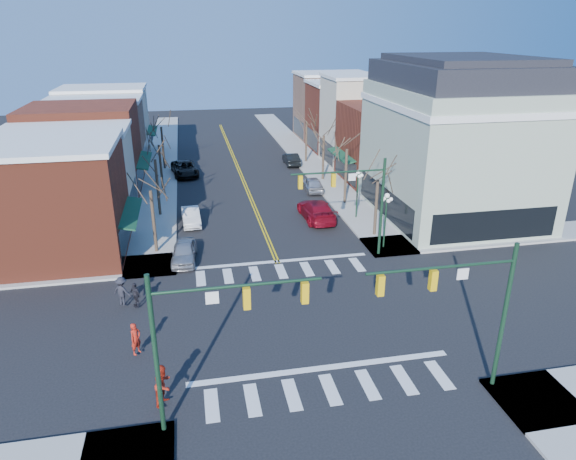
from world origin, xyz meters
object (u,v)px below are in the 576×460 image
pedestrian_red_a (136,339)px  pedestrian_red_b (163,385)px  victorian_corner (457,139)px  car_left_near (184,252)px  car_left_mid (191,217)px  car_right_far (291,159)px  pedestrian_dark_b (122,291)px  lamppost_midblock (358,186)px  car_right_mid (312,184)px  pedestrian_dark_a (135,295)px  car_left_far (185,169)px  car_right_near (316,210)px  lamppost_corner (386,211)px

pedestrian_red_a → pedestrian_red_b: bearing=-119.1°
victorian_corner → car_left_near: victorian_corner is taller
car_left_mid → pedestrian_red_a: 18.50m
car_right_far → pedestrian_dark_b: 34.86m
pedestrian_red_b → car_left_near: bearing=24.4°
victorian_corner → lamppost_midblock: size_ratio=3.29×
car_right_mid → pedestrian_dark_a: 25.75m
pedestrian_dark_a → car_left_far: bearing=135.0°
car_right_near → pedestrian_dark_b: bearing=38.1°
car_left_mid → car_right_far: car_right_far is taller
car_left_far → pedestrian_red_a: size_ratio=3.27×
lamppost_corner → car_left_mid: (-13.97, 7.94, -2.29)m
lamppost_midblock → car_left_far: size_ratio=0.78×
lamppost_corner → car_left_near: bearing=177.5°
lamppost_midblock → pedestrian_dark_a: bearing=-145.6°
car_right_far → pedestrian_dark_b: pedestrian_dark_b is taller
car_right_near → car_right_far: bearing=-96.2°
car_left_far → pedestrian_red_b: 37.74m
car_left_far → car_right_far: 12.72m
car_left_mid → pedestrian_dark_a: 13.85m
lamppost_corner → car_right_near: (-3.40, 6.99, -2.12)m
lamppost_corner → pedestrian_red_b: (-15.58, -14.34, -1.83)m
car_left_far → pedestrian_red_b: size_ratio=2.84×
lamppost_corner → pedestrian_red_a: (-17.05, -10.30, -1.96)m
lamppost_midblock → car_left_near: (-14.60, -5.87, -2.26)m
car_right_near → pedestrian_dark_a: 18.76m
car_right_near → car_left_near: bearing=28.3°
lamppost_corner → pedestrian_dark_a: lamppost_corner is taller
lamppost_midblock → car_right_mid: bearing=102.0°
car_right_mid → pedestrian_red_b: pedestrian_red_b is taller
car_left_mid → car_right_mid: car_right_mid is taller
lamppost_midblock → car_left_mid: (-13.97, 1.44, -2.29)m
victorian_corner → pedestrian_dark_b: (-26.50, -11.14, -5.61)m
car_left_mid → pedestrian_dark_a: size_ratio=2.66×
car_left_far → pedestrian_dark_a: pedestrian_dark_a is taller
victorian_corner → car_right_near: (-11.70, 0.99, -5.81)m
victorian_corner → car_right_mid: victorian_corner is taller
victorian_corner → lamppost_midblock: victorian_corner is taller
pedestrian_red_a → victorian_corner: bearing=-16.3°
car_left_mid → car_right_far: bearing=52.5°
pedestrian_red_b → pedestrian_dark_a: pedestrian_red_b is taller
victorian_corner → car_left_near: (-22.90, -5.37, -5.95)m
car_right_near → lamppost_midblock: bearing=170.5°
car_left_far → car_right_far: bearing=3.0°
pedestrian_red_a → pedestrian_dark_a: 4.85m
lamppost_midblock → pedestrian_red_a: 24.01m
car_right_near → car_right_mid: (1.60, 8.01, -0.11)m
victorian_corner → car_right_far: victorian_corner is taller
pedestrian_dark_a → car_right_mid: bearing=103.8°
car_left_mid → pedestrian_dark_a: pedestrian_dark_a is taller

